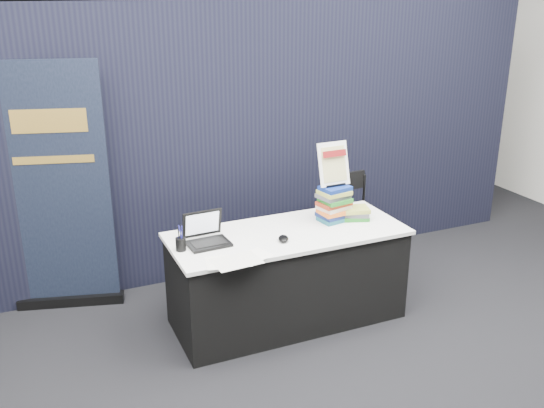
{
  "coord_description": "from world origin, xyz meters",
  "views": [
    {
      "loc": [
        -1.81,
        -3.28,
        2.51
      ],
      "look_at": [
        -0.13,
        0.55,
        0.99
      ],
      "focal_mm": 40.0,
      "sensor_mm": 36.0,
      "label": 1
    }
  ],
  "objects_px": {
    "display_table": "(287,276)",
    "book_stack_tall": "(334,203)",
    "pullup_banner": "(59,204)",
    "book_stack_short": "(355,213)",
    "laptop": "(207,236)",
    "info_sign": "(334,165)",
    "stacking_chair": "(353,223)"
  },
  "relations": [
    {
      "from": "book_stack_tall",
      "to": "info_sign",
      "type": "relative_size",
      "value": 0.82
    },
    {
      "from": "laptop",
      "to": "book_stack_tall",
      "type": "bearing_deg",
      "value": -1.23
    },
    {
      "from": "stacking_chair",
      "to": "book_stack_short",
      "type": "bearing_deg",
      "value": -125.75
    },
    {
      "from": "pullup_banner",
      "to": "display_table",
      "type": "bearing_deg",
      "value": -16.04
    },
    {
      "from": "display_table",
      "to": "book_stack_tall",
      "type": "xyz_separation_m",
      "value": [
        0.43,
        0.07,
        0.52
      ]
    },
    {
      "from": "display_table",
      "to": "laptop",
      "type": "relative_size",
      "value": 5.88
    },
    {
      "from": "laptop",
      "to": "book_stack_tall",
      "type": "height_order",
      "value": "book_stack_tall"
    },
    {
      "from": "display_table",
      "to": "book_stack_tall",
      "type": "relative_size",
      "value": 6.28
    },
    {
      "from": "pullup_banner",
      "to": "info_sign",
      "type": "bearing_deg",
      "value": -7.72
    },
    {
      "from": "book_stack_short",
      "to": "pullup_banner",
      "type": "distance_m",
      "value": 2.34
    },
    {
      "from": "info_sign",
      "to": "book_stack_tall",
      "type": "bearing_deg",
      "value": -91.64
    },
    {
      "from": "book_stack_short",
      "to": "display_table",
      "type": "bearing_deg",
      "value": -176.56
    },
    {
      "from": "stacking_chair",
      "to": "book_stack_tall",
      "type": "bearing_deg",
      "value": -142.96
    },
    {
      "from": "stacking_chair",
      "to": "display_table",
      "type": "bearing_deg",
      "value": -157.44
    },
    {
      "from": "book_stack_short",
      "to": "info_sign",
      "type": "relative_size",
      "value": 0.76
    },
    {
      "from": "laptop",
      "to": "info_sign",
      "type": "bearing_deg",
      "value": 0.42
    },
    {
      "from": "book_stack_tall",
      "to": "pullup_banner",
      "type": "distance_m",
      "value": 2.16
    },
    {
      "from": "book_stack_short",
      "to": "pullup_banner",
      "type": "xyz_separation_m",
      "value": [
        -2.15,
        0.9,
        0.09
      ]
    },
    {
      "from": "laptop",
      "to": "stacking_chair",
      "type": "bearing_deg",
      "value": 12.48
    },
    {
      "from": "info_sign",
      "to": "pullup_banner",
      "type": "distance_m",
      "value": 2.17
    },
    {
      "from": "laptop",
      "to": "pullup_banner",
      "type": "relative_size",
      "value": 0.15
    },
    {
      "from": "display_table",
      "to": "info_sign",
      "type": "distance_m",
      "value": 0.94
    },
    {
      "from": "display_table",
      "to": "laptop",
      "type": "height_order",
      "value": "laptop"
    },
    {
      "from": "book_stack_short",
      "to": "laptop",
      "type": "bearing_deg",
      "value": 179.81
    },
    {
      "from": "book_stack_tall",
      "to": "pullup_banner",
      "type": "xyz_separation_m",
      "value": [
        -1.98,
        0.87,
        -0.0
      ]
    },
    {
      "from": "info_sign",
      "to": "stacking_chair",
      "type": "relative_size",
      "value": 0.37
    },
    {
      "from": "laptop",
      "to": "stacking_chair",
      "type": "relative_size",
      "value": 0.33
    },
    {
      "from": "display_table",
      "to": "book_stack_short",
      "type": "xyz_separation_m",
      "value": [
        0.61,
        0.04,
        0.42
      ]
    },
    {
      "from": "laptop",
      "to": "book_stack_tall",
      "type": "relative_size",
      "value": 1.07
    },
    {
      "from": "book_stack_tall",
      "to": "stacking_chair",
      "type": "height_order",
      "value": "book_stack_tall"
    },
    {
      "from": "display_table",
      "to": "book_stack_short",
      "type": "bearing_deg",
      "value": 3.44
    },
    {
      "from": "display_table",
      "to": "pullup_banner",
      "type": "height_order",
      "value": "pullup_banner"
    }
  ]
}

